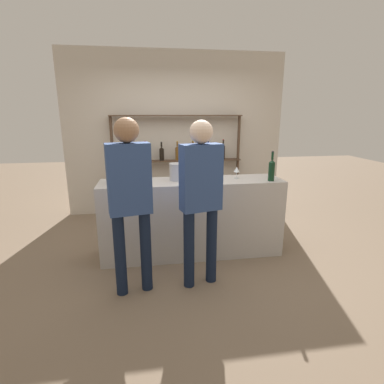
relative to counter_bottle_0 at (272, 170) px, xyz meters
name	(u,v)px	position (x,y,z in m)	size (l,w,h in m)	color
ground_plane	(192,253)	(-0.95, 0.16, -1.11)	(16.00, 16.00, 0.00)	#7A6651
bar_counter	(192,218)	(-0.95, 0.16, -0.63)	(2.25, 0.53, 0.97)	#B7B2AD
back_wall	(176,134)	(-0.95, 2.02, 0.29)	(3.85, 0.12, 2.80)	beige
back_shelf	(178,149)	(-0.94, 1.84, 0.04)	(2.26, 0.18, 1.74)	#4C3828
counter_bottle_0	(272,170)	(0.00, 0.00, 0.00)	(0.08, 0.08, 0.36)	black
counter_bottle_1	(112,171)	(-1.91, 0.18, 0.00)	(0.07, 0.07, 0.36)	black
counter_bottle_2	(135,170)	(-1.64, 0.32, -0.01)	(0.08, 0.08, 0.32)	brown
counter_bottle_3	(128,173)	(-1.71, 0.00, 0.01)	(0.09, 0.09, 0.37)	brown
wine_glass	(237,170)	(-0.37, 0.20, -0.03)	(0.08, 0.08, 0.15)	silver
ice_bucket	(177,172)	(-1.13, 0.21, -0.03)	(0.19, 0.19, 0.21)	#B2B2B7
customer_left	(130,193)	(-1.66, -0.60, -0.06)	(0.43, 0.25, 1.74)	#121C33
customer_center	(201,191)	(-0.97, -0.56, -0.08)	(0.43, 0.27, 1.72)	#121C33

